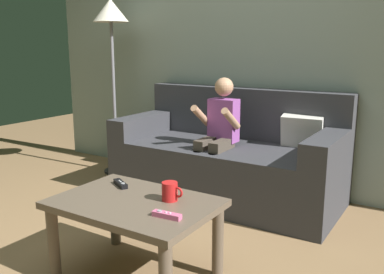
{
  "coord_description": "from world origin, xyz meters",
  "views": [
    {
      "loc": [
        1.46,
        -1.39,
        1.18
      ],
      "look_at": [
        0.08,
        0.8,
        0.62
      ],
      "focal_mm": 39.03,
      "sensor_mm": 36.0,
      "label": 1
    }
  ],
  "objects": [
    {
      "name": "person_seated_on_couch",
      "position": [
        -0.0,
        1.29,
        0.56
      ],
      "size": [
        0.3,
        0.37,
        0.96
      ],
      "color": "#4C4238",
      "rests_on": "ground"
    },
    {
      "name": "coffee_table",
      "position": [
        0.16,
        0.13,
        0.35
      ],
      "size": [
        0.81,
        0.56,
        0.42
      ],
      "color": "brown",
      "rests_on": "ground"
    },
    {
      "name": "coffee_mug",
      "position": [
        0.31,
        0.23,
        0.47
      ],
      "size": [
        0.12,
        0.08,
        0.09
      ],
      "color": "red",
      "rests_on": "coffee_table"
    },
    {
      "name": "couch",
      "position": [
        0.01,
        1.46,
        0.3
      ],
      "size": [
        1.74,
        0.8,
        0.85
      ],
      "color": "#38383D",
      "rests_on": "ground"
    },
    {
      "name": "wall_back",
      "position": [
        0.0,
        1.86,
        1.25
      ],
      "size": [
        4.33,
        0.05,
        2.5
      ],
      "primitive_type": "cube",
      "color": "gray",
      "rests_on": "ground"
    },
    {
      "name": "floor_lamp",
      "position": [
        -1.22,
        1.49,
        1.38
      ],
      "size": [
        0.32,
        0.32,
        1.6
      ],
      "color": "black",
      "rests_on": "ground"
    },
    {
      "name": "game_remote_black_near_edge",
      "position": [
        -0.06,
        0.27,
        0.44
      ],
      "size": [
        0.14,
        0.1,
        0.03
      ],
      "color": "black",
      "rests_on": "coffee_table"
    },
    {
      "name": "game_remote_pink_center",
      "position": [
        0.42,
        0.04,
        0.44
      ],
      "size": [
        0.14,
        0.05,
        0.03
      ],
      "color": "pink",
      "rests_on": "coffee_table"
    }
  ]
}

